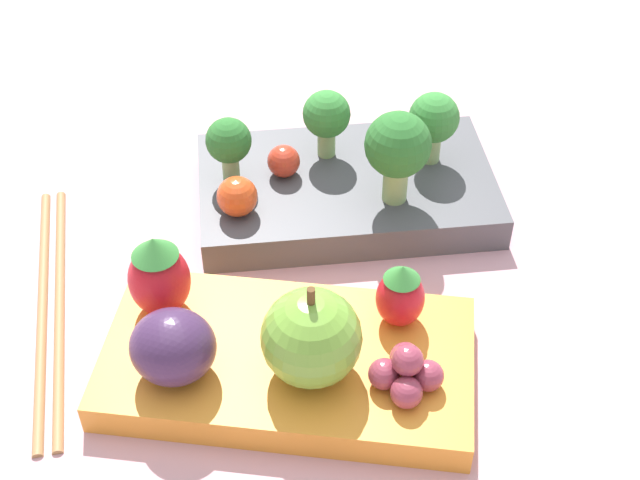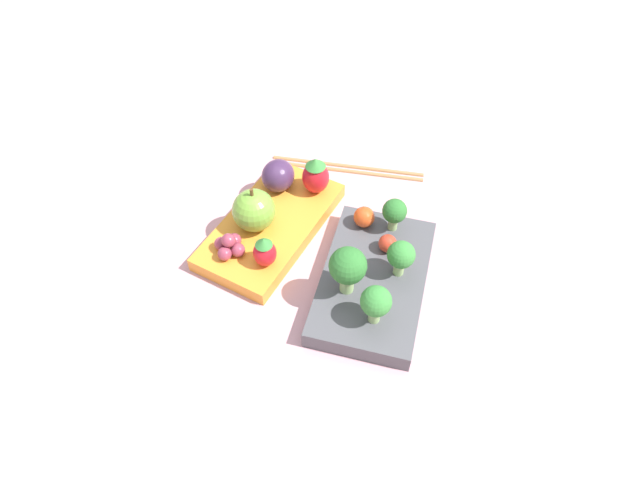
{
  "view_description": "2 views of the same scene",
  "coord_description": "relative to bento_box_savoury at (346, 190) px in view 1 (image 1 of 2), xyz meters",
  "views": [
    {
      "loc": [
        0.02,
        -0.38,
        0.39
      ],
      "look_at": [
        0.0,
        0.0,
        0.03
      ],
      "focal_mm": 50.0,
      "sensor_mm": 36.0,
      "label": 1
    },
    {
      "loc": [
        0.39,
        0.18,
        0.54
      ],
      "look_at": [
        0.0,
        0.0,
        0.03
      ],
      "focal_mm": 32.0,
      "sensor_mm": 36.0,
      "label": 2
    }
  ],
  "objects": [
    {
      "name": "apple",
      "position": [
        -0.01,
        -0.16,
        0.03
      ],
      "size": [
        0.05,
        0.05,
        0.06
      ],
      "color": "#70A838",
      "rests_on": "bento_box_fruit"
    },
    {
      "name": "cherry_tomato_1",
      "position": [
        -0.07,
        -0.04,
        0.02
      ],
      "size": [
        0.03,
        0.03,
        0.03
      ],
      "color": "#DB4C1E",
      "rests_on": "bento_box_savoury"
    },
    {
      "name": "broccoli_floret_2",
      "position": [
        -0.02,
        0.02,
        0.04
      ],
      "size": [
        0.03,
        0.03,
        0.05
      ],
      "color": "#93B770",
      "rests_on": "bento_box_savoury"
    },
    {
      "name": "bento_box_fruit",
      "position": [
        -0.03,
        -0.15,
        -0.0
      ],
      "size": [
        0.21,
        0.12,
        0.02
      ],
      "color": "orange",
      "rests_on": "ground_plane"
    },
    {
      "name": "plum",
      "position": [
        -0.08,
        -0.16,
        0.03
      ],
      "size": [
        0.04,
        0.04,
        0.04
      ],
      "color": "#42284C",
      "rests_on": "bento_box_fruit"
    },
    {
      "name": "ground_plane",
      "position": [
        -0.01,
        -0.08,
        -0.01
      ],
      "size": [
        4.0,
        4.0,
        0.0
      ],
      "primitive_type": "plane",
      "color": "#C6939E"
    },
    {
      "name": "cherry_tomato_0",
      "position": [
        -0.04,
        0.0,
        0.02
      ],
      "size": [
        0.02,
        0.02,
        0.02
      ],
      "color": "red",
      "rests_on": "bento_box_savoury"
    },
    {
      "name": "strawberry_1",
      "position": [
        0.03,
        -0.12,
        0.03
      ],
      "size": [
        0.03,
        0.03,
        0.04
      ],
      "color": "red",
      "rests_on": "bento_box_fruit"
    },
    {
      "name": "grape_cluster",
      "position": [
        0.03,
        -0.17,
        0.02
      ],
      "size": [
        0.04,
        0.04,
        0.03
      ],
      "color": "#93384C",
      "rests_on": "bento_box_fruit"
    },
    {
      "name": "chopsticks_pair",
      "position": [
        -0.17,
        -0.1,
        -0.01
      ],
      "size": [
        0.07,
        0.21,
        0.01
      ],
      "color": "#A37547",
      "rests_on": "ground_plane"
    },
    {
      "name": "broccoli_floret_3",
      "position": [
        -0.07,
        -0.01,
        0.04
      ],
      "size": [
        0.03,
        0.03,
        0.04
      ],
      "color": "#93B770",
      "rests_on": "bento_box_savoury"
    },
    {
      "name": "bento_box_savoury",
      "position": [
        0.0,
        0.0,
        0.0
      ],
      "size": [
        0.21,
        0.14,
        0.02
      ],
      "color": "#4C4C51",
      "rests_on": "ground_plane"
    },
    {
      "name": "broccoli_floret_0",
      "position": [
        0.03,
        -0.02,
        0.05
      ],
      "size": [
        0.04,
        0.04,
        0.06
      ],
      "color": "#93B770",
      "rests_on": "bento_box_savoury"
    },
    {
      "name": "strawberry_0",
      "position": [
        -0.1,
        -0.12,
        0.03
      ],
      "size": [
        0.03,
        0.03,
        0.05
      ],
      "color": "red",
      "rests_on": "bento_box_fruit"
    },
    {
      "name": "broccoli_floret_1",
      "position": [
        0.05,
        0.02,
        0.04
      ],
      "size": [
        0.03,
        0.03,
        0.05
      ],
      "color": "#93B770",
      "rests_on": "bento_box_savoury"
    }
  ]
}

